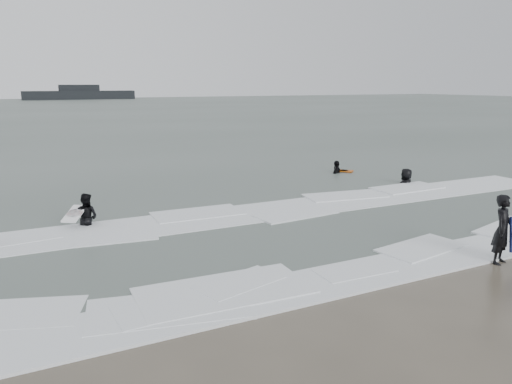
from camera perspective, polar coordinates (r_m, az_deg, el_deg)
name	(u,v)px	position (r m, az deg, el deg)	size (l,w,h in m)	color
ground	(340,269)	(13.42, 9.56, -8.72)	(320.00, 320.00, 0.00)	brown
sea	(58,112)	(90.54, -21.65, 8.50)	(320.00, 320.00, 0.00)	#47544C
surfer_centre	(499,263)	(15.22, 26.01, -7.28)	(0.70, 0.46, 1.92)	black
surfer_wading	(87,226)	(18.03, -18.74, -3.71)	(0.83, 0.64, 1.70)	black
surfer_right_near	(337,174)	(27.28, 9.19, 2.09)	(1.09, 0.45, 1.86)	black
surfer_right_far	(406,185)	(25.06, 16.74, 0.81)	(0.95, 0.62, 1.94)	black
surf_foam	(273,231)	(16.38, 2.01, -4.50)	(30.03, 9.06, 0.09)	white
bodyboards	(304,198)	(19.15, 5.53, -0.64)	(15.43, 14.18, 1.25)	#0E1643
vessel_horizon	(80,94)	(159.19, -19.52, 10.50)	(31.42, 5.61, 4.26)	black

